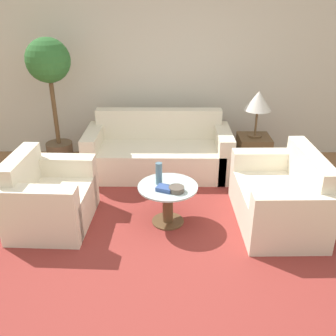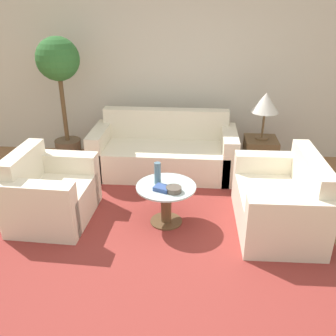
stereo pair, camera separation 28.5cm
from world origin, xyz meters
TOP-DOWN VIEW (x-y plane):
  - ground_plane at (0.00, 0.00)m, footprint 14.00×14.00m
  - wall_back at (0.00, 2.76)m, footprint 10.00×0.06m
  - rug at (-0.05, 0.70)m, footprint 3.50×3.51m
  - sofa_main at (-0.19, 2.03)m, footprint 1.98×0.85m
  - armchair at (-1.36, 0.69)m, footprint 0.82×1.00m
  - loveseat at (1.21, 0.73)m, footprint 0.83×1.27m
  - coffee_table at (-0.05, 0.70)m, footprint 0.65×0.65m
  - side_table at (1.13, 1.98)m, footprint 0.43×0.43m
  - table_lamp at (1.13, 1.98)m, footprint 0.36×0.36m
  - potted_plant at (-1.62, 2.15)m, footprint 0.58×0.58m
  - vase at (-0.14, 0.75)m, footprint 0.07×0.07m
  - bowl at (0.04, 0.58)m, footprint 0.16×0.16m
  - book_stack at (-0.08, 0.60)m, footprint 0.20×0.17m

SIDE VIEW (x-z plane):
  - ground_plane at x=0.00m, z-range 0.00..0.00m
  - rug at x=-0.05m, z-range 0.00..0.01m
  - side_table at x=1.13m, z-range 0.00..0.55m
  - sofa_main at x=-0.19m, z-range -0.14..0.70m
  - loveseat at x=1.21m, z-range -0.13..0.69m
  - armchair at x=-1.36m, z-range -0.12..0.69m
  - coffee_table at x=-0.05m, z-range 0.07..0.52m
  - book_stack at x=-0.08m, z-range 0.46..0.50m
  - bowl at x=0.04m, z-range 0.46..0.51m
  - vase at x=-0.14m, z-range 0.46..0.70m
  - table_lamp at x=1.13m, z-range 0.72..1.34m
  - potted_plant at x=-1.62m, z-range 0.33..2.15m
  - wall_back at x=0.00m, z-range 0.00..2.60m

